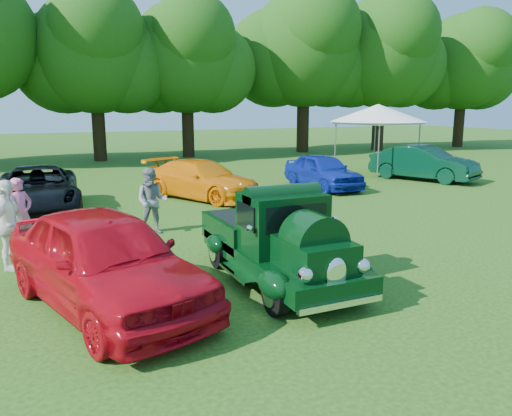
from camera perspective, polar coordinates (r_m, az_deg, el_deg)
name	(u,v)px	position (r m, az deg, el deg)	size (l,w,h in m)	color
ground	(250,290)	(9.24, -0.66, -9.32)	(120.00, 120.00, 0.00)	#1D4510
hero_pickup	(277,242)	(9.54, 2.44, -3.93)	(2.06, 4.42, 1.73)	black
red_convertible	(105,260)	(8.58, -16.88, -5.67)	(1.95, 4.85, 1.65)	#B30715
back_car_black	(38,190)	(16.94, -23.65, 1.88)	(2.42, 5.24, 1.46)	black
back_car_orange	(202,179)	(18.17, -6.19, 3.26)	(1.93, 4.74, 1.38)	orange
back_car_blue	(323,171)	(20.48, 7.64, 4.20)	(1.66, 4.13, 1.41)	#0D1F96
back_car_green	(424,163)	(23.81, 18.60, 4.89)	(1.64, 4.69, 1.55)	black
spectator_pink	(21,213)	(12.86, -25.27, -0.57)	(0.61, 0.40, 1.68)	pink
spectator_grey	(152,201)	(13.29, -11.80, 0.77)	(0.84, 0.65, 1.73)	gray
spectator_white	(8,225)	(11.27, -26.48, -1.79)	(1.09, 0.45, 1.86)	white
canopy_tent	(378,114)	(24.79, 13.77, 10.44)	(5.23, 5.23, 3.39)	white
tree_line	(69,39)	(31.82, -20.56, 17.66)	(64.14, 9.39, 12.47)	#302010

